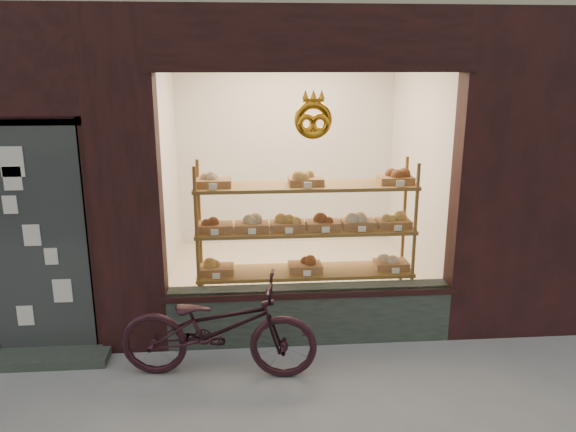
{
  "coord_description": "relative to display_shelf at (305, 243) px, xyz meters",
  "views": [
    {
      "loc": [
        -0.16,
        -2.84,
        2.63
      ],
      "look_at": [
        0.23,
        2.0,
        1.3
      ],
      "focal_mm": 35.0,
      "sensor_mm": 36.0,
      "label": 1
    }
  ],
  "objects": [
    {
      "name": "display_shelf",
      "position": [
        0.0,
        0.0,
        0.0
      ],
      "size": [
        2.2,
        0.45,
        1.7
      ],
      "color": "brown",
      "rests_on": "ground"
    },
    {
      "name": "bicycle",
      "position": [
        -0.86,
        -0.99,
        -0.42
      ],
      "size": [
        1.75,
        0.79,
        0.89
      ],
      "primitive_type": "imported",
      "rotation": [
        0.0,
        0.0,
        1.45
      ],
      "color": "black",
      "rests_on": "ground"
    }
  ]
}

